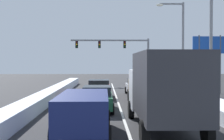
{
  "coord_description": "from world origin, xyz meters",
  "views": [
    {
      "loc": [
        -0.99,
        -4.75,
        2.93
      ],
      "look_at": [
        -0.19,
        28.69,
        2.13
      ],
      "focal_mm": 48.83,
      "sensor_mm": 36.0,
      "label": 1
    }
  ],
  "objects_px": {
    "suv_tan_right_lane_second": "(145,90)",
    "suv_navy_center_lane_nearest": "(84,110)",
    "sedan_green_center_lane_second": "(97,98)",
    "street_lamp_right_near": "(206,27)",
    "traffic_light_gantry": "(121,49)",
    "roadside_sign_right": "(210,51)",
    "sedan_silver_right_lane_third": "(137,87)",
    "sedan_red_center_lane_third": "(99,89)",
    "box_truck_right_lane_nearest": "(163,87)",
    "street_lamp_right_mid": "(179,40)"
  },
  "relations": [
    {
      "from": "suv_tan_right_lane_second",
      "to": "street_lamp_right_near",
      "type": "distance_m",
      "value": 6.12
    },
    {
      "from": "suv_tan_right_lane_second",
      "to": "sedan_red_center_lane_third",
      "type": "bearing_deg",
      "value": 130.8
    },
    {
      "from": "street_lamp_right_mid",
      "to": "roadside_sign_right",
      "type": "distance_m",
      "value": 3.04
    },
    {
      "from": "suv_tan_right_lane_second",
      "to": "street_lamp_right_mid",
      "type": "bearing_deg",
      "value": 58.68
    },
    {
      "from": "sedan_silver_right_lane_third",
      "to": "roadside_sign_right",
      "type": "bearing_deg",
      "value": 7.54
    },
    {
      "from": "suv_tan_right_lane_second",
      "to": "roadside_sign_right",
      "type": "height_order",
      "value": "roadside_sign_right"
    },
    {
      "from": "sedan_green_center_lane_second",
      "to": "street_lamp_right_near",
      "type": "height_order",
      "value": "street_lamp_right_near"
    },
    {
      "from": "sedan_silver_right_lane_third",
      "to": "roadside_sign_right",
      "type": "distance_m",
      "value": 7.67
    },
    {
      "from": "box_truck_right_lane_nearest",
      "to": "traffic_light_gantry",
      "type": "xyz_separation_m",
      "value": [
        -0.35,
        28.02,
        2.82
      ]
    },
    {
      "from": "suv_tan_right_lane_second",
      "to": "street_lamp_right_mid",
      "type": "height_order",
      "value": "street_lamp_right_mid"
    },
    {
      "from": "suv_navy_center_lane_nearest",
      "to": "street_lamp_right_mid",
      "type": "relative_size",
      "value": 0.57
    },
    {
      "from": "sedan_red_center_lane_third",
      "to": "street_lamp_right_mid",
      "type": "height_order",
      "value": "street_lamp_right_mid"
    },
    {
      "from": "street_lamp_right_mid",
      "to": "suv_tan_right_lane_second",
      "type": "bearing_deg",
      "value": -121.32
    },
    {
      "from": "suv_tan_right_lane_second",
      "to": "street_lamp_right_near",
      "type": "xyz_separation_m",
      "value": [
        4.25,
        -0.46,
        4.39
      ]
    },
    {
      "from": "sedan_silver_right_lane_third",
      "to": "suv_navy_center_lane_nearest",
      "type": "distance_m",
      "value": 15.53
    },
    {
      "from": "sedan_silver_right_lane_third",
      "to": "sedan_green_center_lane_second",
      "type": "distance_m",
      "value": 9.42
    },
    {
      "from": "sedan_silver_right_lane_third",
      "to": "sedan_green_center_lane_second",
      "type": "relative_size",
      "value": 1.0
    },
    {
      "from": "street_lamp_right_mid",
      "to": "roadside_sign_right",
      "type": "xyz_separation_m",
      "value": [
        2.84,
        -0.09,
        -1.08
      ]
    },
    {
      "from": "sedan_silver_right_lane_third",
      "to": "traffic_light_gantry",
      "type": "relative_size",
      "value": 0.42
    },
    {
      "from": "sedan_silver_right_lane_third",
      "to": "street_lamp_right_mid",
      "type": "height_order",
      "value": "street_lamp_right_mid"
    },
    {
      "from": "suv_tan_right_lane_second",
      "to": "sedan_red_center_lane_third",
      "type": "distance_m",
      "value": 5.09
    },
    {
      "from": "suv_tan_right_lane_second",
      "to": "suv_navy_center_lane_nearest",
      "type": "xyz_separation_m",
      "value": [
        -3.69,
        -9.26,
        0.0
      ]
    },
    {
      "from": "suv_tan_right_lane_second",
      "to": "sedan_red_center_lane_third",
      "type": "height_order",
      "value": "suv_tan_right_lane_second"
    },
    {
      "from": "suv_navy_center_lane_nearest",
      "to": "street_lamp_right_mid",
      "type": "height_order",
      "value": "street_lamp_right_mid"
    },
    {
      "from": "sedan_green_center_lane_second",
      "to": "roadside_sign_right",
      "type": "bearing_deg",
      "value": 43.31
    },
    {
      "from": "sedan_red_center_lane_third",
      "to": "street_lamp_right_mid",
      "type": "xyz_separation_m",
      "value": [
        7.46,
        2.95,
        4.33
      ]
    },
    {
      "from": "traffic_light_gantry",
      "to": "roadside_sign_right",
      "type": "relative_size",
      "value": 1.93
    },
    {
      "from": "street_lamp_right_near",
      "to": "roadside_sign_right",
      "type": "height_order",
      "value": "street_lamp_right_near"
    },
    {
      "from": "roadside_sign_right",
      "to": "suv_tan_right_lane_second",
      "type": "bearing_deg",
      "value": -136.12
    },
    {
      "from": "street_lamp_right_near",
      "to": "sedan_green_center_lane_second",
      "type": "bearing_deg",
      "value": -161.53
    },
    {
      "from": "box_truck_right_lane_nearest",
      "to": "suv_navy_center_lane_nearest",
      "type": "xyz_separation_m",
      "value": [
        -3.37,
        -0.74,
        -0.88
      ]
    },
    {
      "from": "suv_navy_center_lane_nearest",
      "to": "sedan_green_center_lane_second",
      "type": "height_order",
      "value": "suv_navy_center_lane_nearest"
    },
    {
      "from": "sedan_silver_right_lane_third",
      "to": "street_lamp_right_mid",
      "type": "distance_m",
      "value": 6.02
    },
    {
      "from": "box_truck_right_lane_nearest",
      "to": "street_lamp_right_mid",
      "type": "relative_size",
      "value": 0.84
    },
    {
      "from": "sedan_silver_right_lane_third",
      "to": "sedan_red_center_lane_third",
      "type": "relative_size",
      "value": 1.0
    },
    {
      "from": "traffic_light_gantry",
      "to": "suv_navy_center_lane_nearest",
      "type": "bearing_deg",
      "value": -95.99
    },
    {
      "from": "suv_tan_right_lane_second",
      "to": "street_lamp_right_near",
      "type": "relative_size",
      "value": 0.54
    },
    {
      "from": "suv_tan_right_lane_second",
      "to": "sedan_red_center_lane_third",
      "type": "xyz_separation_m",
      "value": [
        -3.32,
        3.85,
        -0.25
      ]
    },
    {
      "from": "sedan_silver_right_lane_third",
      "to": "street_lamp_right_near",
      "type": "distance_m",
      "value": 8.83
    },
    {
      "from": "suv_tan_right_lane_second",
      "to": "suv_navy_center_lane_nearest",
      "type": "distance_m",
      "value": 9.97
    },
    {
      "from": "sedan_silver_right_lane_third",
      "to": "sedan_green_center_lane_second",
      "type": "height_order",
      "value": "same"
    },
    {
      "from": "sedan_red_center_lane_third",
      "to": "suv_tan_right_lane_second",
      "type": "bearing_deg",
      "value": -49.2
    },
    {
      "from": "box_truck_right_lane_nearest",
      "to": "street_lamp_right_near",
      "type": "bearing_deg",
      "value": 60.42
    },
    {
      "from": "suv_tan_right_lane_second",
      "to": "sedan_silver_right_lane_third",
      "type": "bearing_deg",
      "value": 89.12
    },
    {
      "from": "sedan_silver_right_lane_third",
      "to": "traffic_light_gantry",
      "type": "height_order",
      "value": "traffic_light_gantry"
    },
    {
      "from": "suv_navy_center_lane_nearest",
      "to": "roadside_sign_right",
      "type": "relative_size",
      "value": 0.89
    },
    {
      "from": "box_truck_right_lane_nearest",
      "to": "street_lamp_right_near",
      "type": "distance_m",
      "value": 9.9
    },
    {
      "from": "sedan_silver_right_lane_third",
      "to": "roadside_sign_right",
      "type": "xyz_separation_m",
      "value": [
        6.89,
        0.91,
        3.25
      ]
    },
    {
      "from": "box_truck_right_lane_nearest",
      "to": "sedan_red_center_lane_third",
      "type": "relative_size",
      "value": 1.6
    },
    {
      "from": "box_truck_right_lane_nearest",
      "to": "traffic_light_gantry",
      "type": "relative_size",
      "value": 0.68
    }
  ]
}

